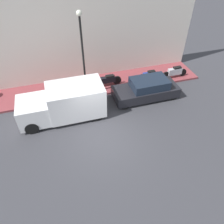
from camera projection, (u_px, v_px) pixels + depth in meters
ground_plane at (103, 139)px, 11.97m from camera, size 60.00×60.00×0.00m
sidewalk at (85, 87)px, 15.55m from camera, size 2.51×16.76×0.14m
building_facade at (77, 37)px, 14.52m from camera, size 0.30×16.76×6.30m
parked_car at (146, 89)px, 14.32m from camera, size 1.70×4.28×1.38m
delivery_van at (63, 103)px, 12.64m from camera, size 2.01×4.91×2.06m
motorcycle_blue at (149, 75)px, 15.79m from camera, size 0.30×1.82×0.76m
scooter_silver at (175, 72)px, 16.10m from camera, size 0.30×1.97×0.84m
motorcycle_black at (108, 80)px, 15.30m from camera, size 0.30×1.95×0.80m
streetlamp at (82, 48)px, 12.55m from camera, size 0.31×0.31×5.41m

